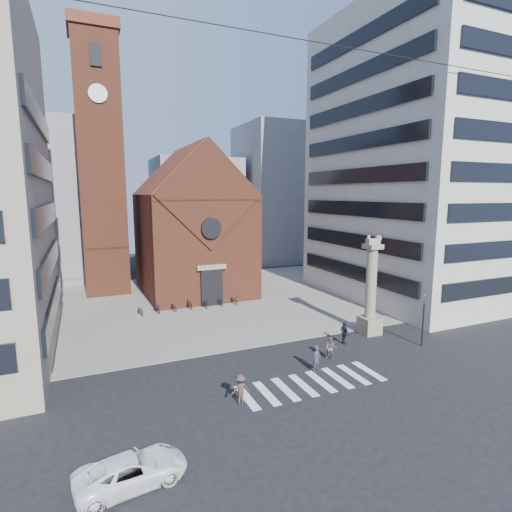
# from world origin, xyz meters

# --- Properties ---
(ground) EXTENTS (120.00, 120.00, 0.00)m
(ground) POSITION_xyz_m (0.00, 0.00, 0.00)
(ground) COLOR black
(ground) RESTS_ON ground
(piazza) EXTENTS (46.00, 30.00, 0.05)m
(piazza) POSITION_xyz_m (0.00, 19.00, 0.03)
(piazza) COLOR gray
(piazza) RESTS_ON ground
(zebra_crossing) EXTENTS (10.20, 3.20, 0.01)m
(zebra_crossing) POSITION_xyz_m (0.55, -3.00, 0.01)
(zebra_crossing) COLOR white
(zebra_crossing) RESTS_ON ground
(church) EXTENTS (12.00, 16.65, 18.00)m
(church) POSITION_xyz_m (0.00, 25.04, 7.98)
(church) COLOR brown
(church) RESTS_ON ground
(campanile) EXTENTS (5.50, 5.50, 31.20)m
(campanile) POSITION_xyz_m (-10.00, 28.00, 15.74)
(campanile) COLOR brown
(campanile) RESTS_ON ground
(building_right) EXTENTS (18.00, 22.00, 32.00)m
(building_right) POSITION_xyz_m (24.00, 12.00, 16.00)
(building_right) COLOR beige
(building_right) RESTS_ON ground
(bg_block_left) EXTENTS (16.00, 14.00, 22.00)m
(bg_block_left) POSITION_xyz_m (-20.00, 40.00, 11.00)
(bg_block_left) COLOR gray
(bg_block_left) RESTS_ON ground
(bg_block_mid) EXTENTS (14.00, 12.00, 18.00)m
(bg_block_mid) POSITION_xyz_m (6.00, 45.00, 9.00)
(bg_block_mid) COLOR gray
(bg_block_mid) RESTS_ON ground
(bg_block_right) EXTENTS (16.00, 14.00, 24.00)m
(bg_block_right) POSITION_xyz_m (22.00, 42.00, 12.00)
(bg_block_right) COLOR gray
(bg_block_right) RESTS_ON ground
(lion_column) EXTENTS (1.63, 1.60, 8.68)m
(lion_column) POSITION_xyz_m (10.01, 3.00, 3.46)
(lion_column) COLOR gray
(lion_column) RESTS_ON ground
(traffic_light) EXTENTS (0.13, 0.16, 4.30)m
(traffic_light) POSITION_xyz_m (12.00, -1.00, 2.29)
(traffic_light) COLOR black
(traffic_light) RESTS_ON ground
(white_car) EXTENTS (4.86, 2.71, 1.29)m
(white_car) POSITION_xyz_m (-11.17, -7.77, 0.64)
(white_car) COLOR white
(white_car) RESTS_ON ground
(pedestrian_0) EXTENTS (0.79, 0.67, 1.85)m
(pedestrian_0) POSITION_xyz_m (1.75, -1.61, 0.92)
(pedestrian_0) COLOR #322F42
(pedestrian_0) RESTS_ON ground
(pedestrian_1) EXTENTS (1.07, 1.03, 1.75)m
(pedestrian_1) POSITION_xyz_m (3.74, -0.36, 0.87)
(pedestrian_1) COLOR #5E504B
(pedestrian_1) RESTS_ON ground
(pedestrian_2) EXTENTS (0.55, 1.15, 1.90)m
(pedestrian_2) POSITION_xyz_m (6.55, 1.83, 0.95)
(pedestrian_2) COLOR #222128
(pedestrian_2) RESTS_ON ground
(pedestrian_3) EXTENTS (1.15, 0.68, 1.76)m
(pedestrian_3) POSITION_xyz_m (-4.59, -3.44, 0.88)
(pedestrian_3) COLOR #422C2C
(pedestrian_3) RESTS_ON ground
(scooter_0) EXTENTS (0.90, 1.83, 0.92)m
(scooter_0) POSITION_xyz_m (-7.62, 16.46, 0.51)
(scooter_0) COLOR black
(scooter_0) RESTS_ON piazza
(scooter_1) EXTENTS (0.76, 1.75, 1.02)m
(scooter_1) POSITION_xyz_m (-5.96, 16.46, 0.56)
(scooter_1) COLOR black
(scooter_1) RESTS_ON piazza
(scooter_2) EXTENTS (0.90, 1.83, 0.92)m
(scooter_2) POSITION_xyz_m (-4.29, 16.46, 0.51)
(scooter_2) COLOR black
(scooter_2) RESTS_ON piazza
(scooter_3) EXTENTS (0.76, 1.75, 1.02)m
(scooter_3) POSITION_xyz_m (-2.63, 16.46, 0.56)
(scooter_3) COLOR black
(scooter_3) RESTS_ON piazza
(scooter_4) EXTENTS (0.90, 1.83, 0.92)m
(scooter_4) POSITION_xyz_m (-0.96, 16.46, 0.51)
(scooter_4) COLOR black
(scooter_4) RESTS_ON piazza
(scooter_5) EXTENTS (0.76, 1.75, 1.02)m
(scooter_5) POSITION_xyz_m (0.70, 16.46, 0.56)
(scooter_5) COLOR black
(scooter_5) RESTS_ON piazza
(scooter_6) EXTENTS (0.90, 1.83, 0.92)m
(scooter_6) POSITION_xyz_m (2.37, 16.46, 0.51)
(scooter_6) COLOR black
(scooter_6) RESTS_ON piazza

